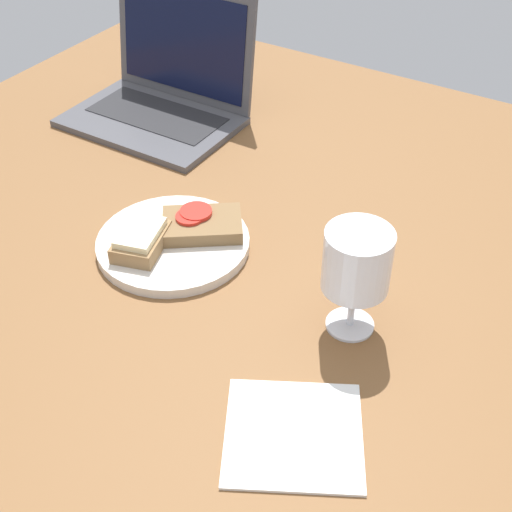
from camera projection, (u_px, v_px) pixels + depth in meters
wooden_table at (217, 269)px, 103.08cm from camera, size 140.00×140.00×3.00cm
plate at (173, 243)px, 104.09cm from camera, size 22.38×22.38×1.52cm
sandwich_with_tomato at (201, 224)px, 104.55cm from camera, size 13.94×13.12×2.69cm
sandwich_with_cheese at (141, 240)px, 101.03cm from camera, size 8.46×10.43×3.29cm
wine_glass at (357, 264)px, 85.43cm from camera, size 8.43×8.43×15.01cm
laptop at (165, 88)px, 132.54cm from camera, size 30.93×23.89×22.83cm
napkin at (294, 434)px, 78.78cm from camera, size 20.35×20.11×0.40cm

